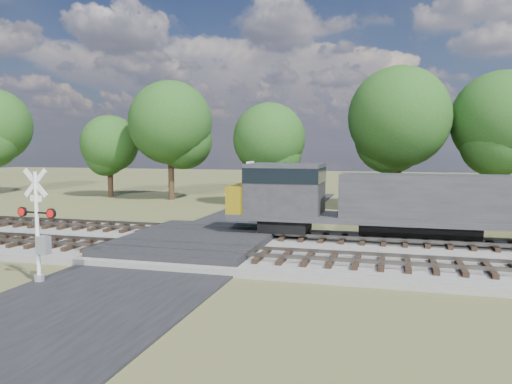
% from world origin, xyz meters
% --- Properties ---
extents(ground, '(160.00, 160.00, 0.00)m').
position_xyz_m(ground, '(0.00, 0.00, 0.00)').
color(ground, '#4D512B').
rests_on(ground, ground).
extents(ballast_bed, '(140.00, 10.00, 0.30)m').
position_xyz_m(ballast_bed, '(10.00, 0.50, 0.15)').
color(ballast_bed, gray).
rests_on(ballast_bed, ground).
extents(road, '(7.00, 60.00, 0.08)m').
position_xyz_m(road, '(0.00, 0.00, 0.04)').
color(road, black).
rests_on(road, ground).
extents(crossing_panel, '(7.00, 9.00, 0.62)m').
position_xyz_m(crossing_panel, '(0.00, 0.50, 0.32)').
color(crossing_panel, '#262628').
rests_on(crossing_panel, ground).
extents(track_near, '(140.00, 2.60, 0.33)m').
position_xyz_m(track_near, '(3.12, -2.00, 0.41)').
color(track_near, black).
rests_on(track_near, ballast_bed).
extents(track_far, '(140.00, 2.60, 0.33)m').
position_xyz_m(track_far, '(3.12, 3.00, 0.41)').
color(track_far, black).
rests_on(track_far, ballast_bed).
extents(crossing_signal_near, '(1.72, 0.38, 4.27)m').
position_xyz_m(crossing_signal_near, '(-3.14, -7.08, 1.78)').
color(crossing_signal_near, silver).
rests_on(crossing_signal_near, ground).
extents(crossing_signal_far, '(1.60, 0.35, 3.97)m').
position_xyz_m(crossing_signal_far, '(3.92, 7.85, 1.65)').
color(crossing_signal_far, silver).
rests_on(crossing_signal_far, ground).
extents(equipment_shed, '(5.48, 5.48, 3.03)m').
position_xyz_m(equipment_shed, '(12.16, 12.60, 1.53)').
color(equipment_shed, '#4F2D22').
rests_on(equipment_shed, ground).
extents(treeline, '(84.87, 10.96, 11.26)m').
position_xyz_m(treeline, '(7.37, 20.18, 6.73)').
color(treeline, black).
rests_on(treeline, ground).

